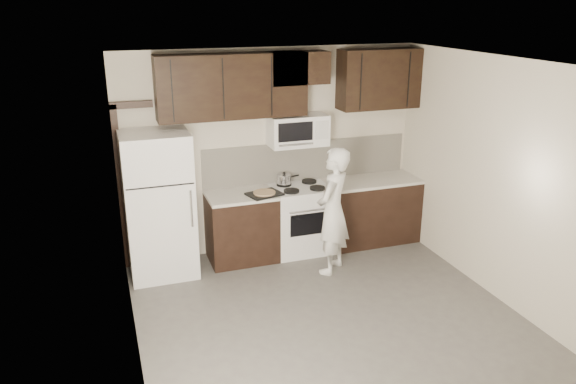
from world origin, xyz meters
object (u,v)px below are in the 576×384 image
stove (300,219)px  refrigerator (159,205)px  person (333,211)px  microwave (298,130)px

stove → refrigerator: size_ratio=0.52×
stove → person: 0.79m
stove → microwave: 1.20m
refrigerator → stove: bearing=1.5°
microwave → refrigerator: microwave is taller
stove → person: person is taller
refrigerator → person: refrigerator is taller
microwave → person: (0.17, -0.81, -0.85)m
stove → microwave: microwave is taller
microwave → stove: bearing=-89.9°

